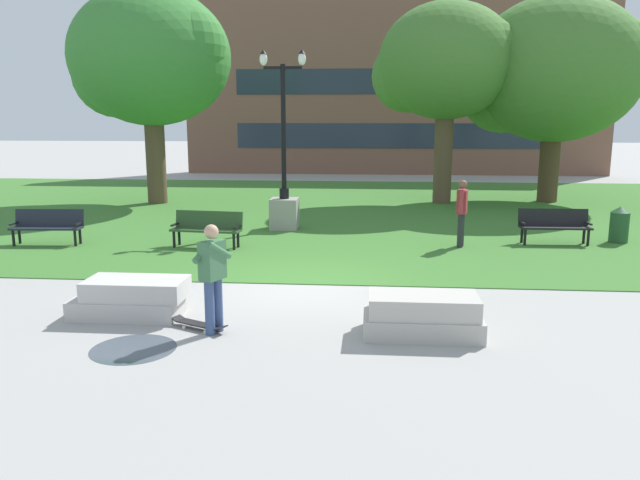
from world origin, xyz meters
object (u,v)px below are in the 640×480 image
object	(u,v)px
park_bench_near_left	(207,227)
person_bystander_near_lawn	(462,209)
skateboard	(199,324)
park_bench_far_left	(48,225)
trash_bin	(619,224)
person_skateboarder	(213,272)
lamp_post_right	(284,194)
concrete_block_center	(132,298)
park_bench_near_right	(554,224)
concrete_block_left	(423,316)

from	to	relation	value
park_bench_near_left	person_bystander_near_lawn	world-z (taller)	person_bystander_near_lawn
skateboard	park_bench_far_left	distance (m)	8.39
trash_bin	person_skateboarder	bearing A→B (deg)	-139.09
skateboard	lamp_post_right	xyz separation A→B (m)	(0.12, 8.91, 0.97)
skateboard	lamp_post_right	world-z (taller)	lamp_post_right
concrete_block_center	person_skateboarder	distance (m)	1.86
person_skateboarder	park_bench_far_left	distance (m)	8.68
person_bystander_near_lawn	lamp_post_right	bearing A→B (deg)	155.60
park_bench_near_right	lamp_post_right	bearing A→B (deg)	167.80
concrete_block_center	trash_bin	distance (m)	12.67
concrete_block_center	concrete_block_left	size ratio (longest dim) A/B	1.05
park_bench_near_right	park_bench_far_left	bearing A→B (deg)	-174.87
person_skateboarder	skateboard	world-z (taller)	person_skateboarder
park_bench_near_left	concrete_block_left	bearing A→B (deg)	-50.91
person_skateboarder	skateboard	xyz separation A→B (m)	(-0.28, 0.13, -0.89)
park_bench_far_left	person_bystander_near_lawn	distance (m)	10.70
skateboard	person_bystander_near_lawn	size ratio (longest dim) A/B	0.59
park_bench_near_right	park_bench_far_left	world-z (taller)	same
skateboard	park_bench_far_left	bearing A→B (deg)	132.94
concrete_block_left	trash_bin	world-z (taller)	trash_bin
concrete_block_center	park_bench_near_right	bearing A→B (deg)	37.55
concrete_block_center	person_bystander_near_lawn	size ratio (longest dim) A/B	1.11
park_bench_near_left	park_bench_far_left	world-z (taller)	same
trash_bin	skateboard	bearing A→B (deg)	-140.43
park_bench_near_left	concrete_block_center	bearing A→B (deg)	-88.12
concrete_block_center	park_bench_far_left	xyz separation A→B (m)	(-4.40, 5.56, 0.23)
concrete_block_center	concrete_block_left	bearing A→B (deg)	-6.38
trash_bin	person_bystander_near_lawn	bearing A→B (deg)	-167.82
park_bench_near_left	person_bystander_near_lawn	xyz separation A→B (m)	(6.46, 0.53, 0.45)
concrete_block_center	skateboard	world-z (taller)	concrete_block_center
trash_bin	concrete_block_center	bearing A→B (deg)	-146.22
skateboard	person_bystander_near_lawn	xyz separation A→B (m)	(4.97, 6.70, 0.90)
concrete_block_left	concrete_block_center	bearing A→B (deg)	173.62
person_skateboarder	park_bench_near_right	distance (m)	10.35
concrete_block_left	person_bystander_near_lawn	xyz separation A→B (m)	(1.48, 6.66, 0.68)
concrete_block_left	park_bench_far_left	distance (m)	11.04
person_skateboarder	person_bystander_near_lawn	size ratio (longest dim) A/B	1.00
trash_bin	park_bench_far_left	bearing A→B (deg)	-174.32
park_bench_near_right	trash_bin	xyz separation A→B (m)	(1.76, 0.30, -0.04)
person_bystander_near_lawn	concrete_block_left	bearing A→B (deg)	-102.50
park_bench_near_left	lamp_post_right	world-z (taller)	lamp_post_right
park_bench_near_left	trash_bin	xyz separation A→B (m)	(10.72, 1.44, -0.04)
person_skateboarder	trash_bin	bearing A→B (deg)	40.91
skateboard	park_bench_far_left	xyz separation A→B (m)	(-5.71, 6.13, 0.45)
park_bench_near_left	trash_bin	size ratio (longest dim) A/B	1.93
park_bench_near_left	park_bench_far_left	xyz separation A→B (m)	(-4.21, -0.04, 0.00)
lamp_post_right	person_bystander_near_lawn	xyz separation A→B (m)	(4.85, -2.20, -0.07)
person_skateboarder	person_bystander_near_lawn	xyz separation A→B (m)	(4.69, 6.83, 0.01)
concrete_block_left	person_bystander_near_lawn	distance (m)	6.86
lamp_post_right	skateboard	bearing A→B (deg)	-90.74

